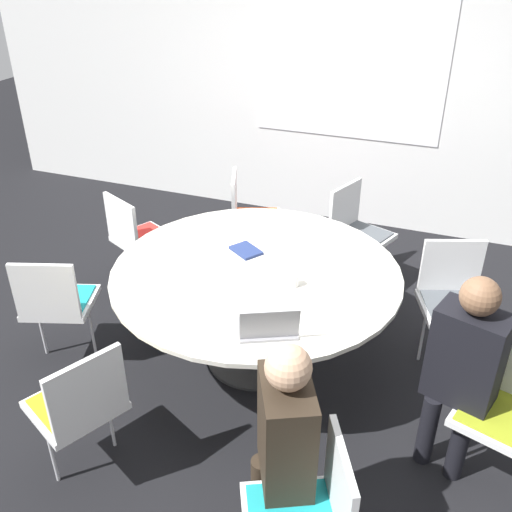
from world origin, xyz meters
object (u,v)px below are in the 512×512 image
Objects in this scene: spiral_notebook at (246,250)px; chair_0 at (308,512)px; chair_1 at (508,401)px; chair_7 at (80,401)px; chair_2 at (453,294)px; laptop at (268,327)px; chair_6 at (56,299)px; person_1 at (464,362)px; chair_4 at (249,212)px; chair_5 at (137,234)px; person_0 at (282,438)px; handbag at (330,248)px; coffee_cup at (293,280)px; chair_3 at (356,227)px.

chair_0 is at bearing -60.34° from spiral_notebook.
chair_7 is (-2.11, -0.80, 0.00)m from chair_1.
laptop is (-0.93, -1.15, 0.28)m from chair_2.
spiral_notebook is (0.37, 1.44, 0.23)m from chair_7.
chair_7 is 2.18× the size of laptop.
chair_6 is 1.00× the size of chair_7.
person_1 is 1.61m from spiral_notebook.
chair_7 is (0.01, -2.47, 0.00)m from chair_4.
chair_5 is 1.00× the size of chair_7.
chair_0 is 1.90m from spiral_notebook.
person_0 is at bearing -62.71° from spiral_notebook.
chair_7 is 2.40× the size of handbag.
person_0 is 3.38× the size of handbag.
chair_7 is (-1.31, 0.21, 0.00)m from chair_0.
chair_0 reaches higher than coffee_cup.
laptop is at bearing -60.96° from spiral_notebook.
coffee_cup is at bearing 15.44° from chair_3.
chair_3 is 2.40× the size of handbag.
chair_0 is at bearing 57.09° from chair_2.
chair_1 is 1.37m from coffee_cup.
chair_2 reaches higher than coffee_cup.
chair_0 is 1.00× the size of chair_6.
chair_1 is at bearing 55.01° from chair_3.
chair_0 is 0.99m from laptop.
chair_0 is at bearing 5.72° from chair_4.
chair_3 is 1.93m from laptop.
coffee_cup is (-1.30, 0.34, 0.26)m from chair_1.
spiral_notebook is (1.10, 0.69, 0.23)m from chair_6.
laptop is at bearing -23.53° from chair_6.
chair_1 is 1.00× the size of chair_7.
chair_0 is 1.00× the size of chair_5.
spiral_notebook is at bearing -5.58° from person_1.
chair_7 is 2.03m from person_1.
spiral_notebook is at bearing -102.53° from handbag.
person_1 reaches higher than chair_4.
coffee_cup reaches higher than spiral_notebook.
chair_1 is 2.98m from chair_5.
handbag is at bearing 61.92° from chair_5.
chair_1 is 0.71× the size of person_1.
chair_0 is 1.29m from chair_1.
chair_3 is at bearing -62.38° from chair_2.
chair_7 is 1.42m from coffee_cup.
chair_0 is 2.25m from chair_6.
laptop reaches higher than handbag.
person_1 is at bearing -54.77° from chair_0.
spiral_notebook is (-0.46, 0.82, -0.04)m from laptop.
chair_1 is 0.71× the size of person_0.
person_0 reaches higher than chair_5.
person_1 reaches higher than chair_5.
chair_5 is 2.40× the size of handbag.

